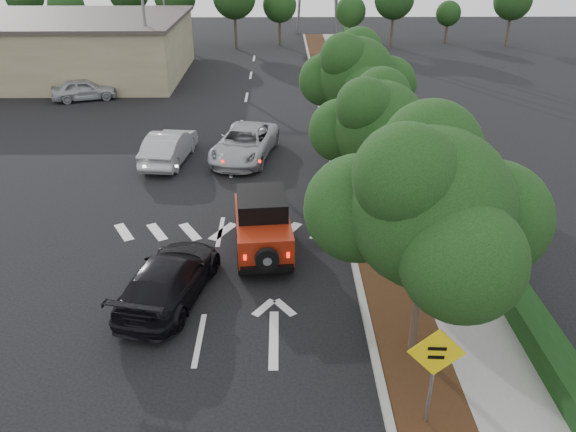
{
  "coord_description": "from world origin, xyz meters",
  "views": [
    {
      "loc": [
        2.23,
        -11.87,
        9.89
      ],
      "look_at": [
        2.42,
        3.0,
        2.18
      ],
      "focal_mm": 35.0,
      "sensor_mm": 36.0,
      "label": 1
    }
  ],
  "objects_px": {
    "black_suv_oncoming": "(169,278)",
    "speed_hump_sign": "(435,364)",
    "silver_suv_ahead": "(245,143)",
    "red_jeep": "(262,223)"
  },
  "relations": [
    {
      "from": "silver_suv_ahead",
      "to": "black_suv_oncoming",
      "type": "bearing_deg",
      "value": -85.82
    },
    {
      "from": "silver_suv_ahead",
      "to": "red_jeep",
      "type": "bearing_deg",
      "value": -70.7
    },
    {
      "from": "black_suv_oncoming",
      "to": "speed_hump_sign",
      "type": "xyz_separation_m",
      "value": [
        6.49,
        -4.92,
        1.1
      ]
    },
    {
      "from": "silver_suv_ahead",
      "to": "speed_hump_sign",
      "type": "distance_m",
      "value": 17.04
    },
    {
      "from": "red_jeep",
      "to": "silver_suv_ahead",
      "type": "relative_size",
      "value": 0.77
    },
    {
      "from": "speed_hump_sign",
      "to": "red_jeep",
      "type": "bearing_deg",
      "value": 119.53
    },
    {
      "from": "silver_suv_ahead",
      "to": "speed_hump_sign",
      "type": "height_order",
      "value": "speed_hump_sign"
    },
    {
      "from": "red_jeep",
      "to": "speed_hump_sign",
      "type": "bearing_deg",
      "value": -69.06
    },
    {
      "from": "black_suv_oncoming",
      "to": "speed_hump_sign",
      "type": "height_order",
      "value": "speed_hump_sign"
    },
    {
      "from": "silver_suv_ahead",
      "to": "black_suv_oncoming",
      "type": "distance_m",
      "value": 11.48
    }
  ]
}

